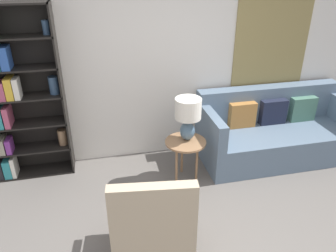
{
  "coord_description": "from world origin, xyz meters",
  "views": [
    {
      "loc": [
        -0.77,
        -1.93,
        2.43
      ],
      "look_at": [
        -0.1,
        1.01,
        0.9
      ],
      "focal_mm": 35.0,
      "sensor_mm": 36.0,
      "label": 1
    }
  ],
  "objects_px": {
    "couch": "(274,132)",
    "armchair": "(153,220)",
    "bookshelf": "(5,97)",
    "table_lamp": "(188,114)",
    "side_table": "(186,146)"
  },
  "relations": [
    {
      "from": "couch",
      "to": "armchair",
      "type": "bearing_deg",
      "value": -142.63
    },
    {
      "from": "bookshelf",
      "to": "table_lamp",
      "type": "distance_m",
      "value": 2.09
    },
    {
      "from": "bookshelf",
      "to": "couch",
      "type": "height_order",
      "value": "bookshelf"
    },
    {
      "from": "armchair",
      "to": "table_lamp",
      "type": "relative_size",
      "value": 1.88
    },
    {
      "from": "bookshelf",
      "to": "side_table",
      "type": "distance_m",
      "value": 2.14
    },
    {
      "from": "side_table",
      "to": "armchair",
      "type": "bearing_deg",
      "value": -117.09
    },
    {
      "from": "table_lamp",
      "to": "bookshelf",
      "type": "bearing_deg",
      "value": 165.66
    },
    {
      "from": "armchair",
      "to": "side_table",
      "type": "relative_size",
      "value": 1.84
    },
    {
      "from": "table_lamp",
      "to": "armchair",
      "type": "bearing_deg",
      "value": -117.43
    },
    {
      "from": "bookshelf",
      "to": "armchair",
      "type": "relative_size",
      "value": 2.11
    },
    {
      "from": "armchair",
      "to": "side_table",
      "type": "height_order",
      "value": "armchair"
    },
    {
      "from": "couch",
      "to": "table_lamp",
      "type": "xyz_separation_m",
      "value": [
        -1.31,
        -0.25,
        0.53
      ]
    },
    {
      "from": "armchair",
      "to": "table_lamp",
      "type": "bearing_deg",
      "value": 62.57
    },
    {
      "from": "couch",
      "to": "table_lamp",
      "type": "distance_m",
      "value": 1.44
    },
    {
      "from": "couch",
      "to": "side_table",
      "type": "xyz_separation_m",
      "value": [
        -1.34,
        -0.29,
        0.13
      ]
    }
  ]
}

